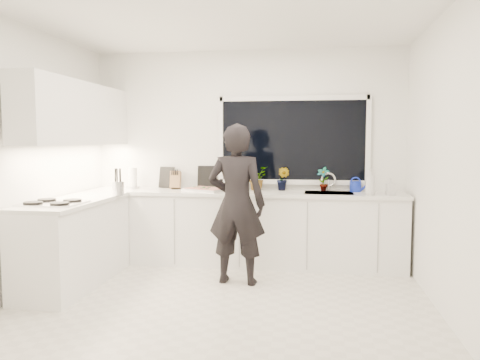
# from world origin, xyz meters

# --- Properties ---
(floor) EXTENTS (4.00, 3.50, 0.02)m
(floor) POSITION_xyz_m (0.00, 0.00, -0.01)
(floor) COLOR beige
(floor) RESTS_ON ground
(wall_back) EXTENTS (4.00, 0.02, 2.70)m
(wall_back) POSITION_xyz_m (0.00, 1.76, 1.35)
(wall_back) COLOR white
(wall_back) RESTS_ON ground
(wall_left) EXTENTS (0.02, 3.50, 2.70)m
(wall_left) POSITION_xyz_m (-2.01, 0.00, 1.35)
(wall_left) COLOR white
(wall_left) RESTS_ON ground
(wall_right) EXTENTS (0.02, 3.50, 2.70)m
(wall_right) POSITION_xyz_m (2.01, 0.00, 1.35)
(wall_right) COLOR white
(wall_right) RESTS_ON ground
(ceiling) EXTENTS (4.00, 3.50, 0.02)m
(ceiling) POSITION_xyz_m (0.00, 0.00, 2.71)
(ceiling) COLOR white
(ceiling) RESTS_ON wall_back
(window) EXTENTS (1.80, 0.02, 1.00)m
(window) POSITION_xyz_m (0.60, 1.73, 1.55)
(window) COLOR black
(window) RESTS_ON wall_back
(base_cabinets_back) EXTENTS (3.92, 0.58, 0.88)m
(base_cabinets_back) POSITION_xyz_m (0.00, 1.45, 0.44)
(base_cabinets_back) COLOR white
(base_cabinets_back) RESTS_ON floor
(base_cabinets_left) EXTENTS (0.58, 1.60, 0.88)m
(base_cabinets_left) POSITION_xyz_m (-1.67, 0.35, 0.44)
(base_cabinets_left) COLOR white
(base_cabinets_left) RESTS_ON floor
(countertop_back) EXTENTS (3.94, 0.62, 0.04)m
(countertop_back) POSITION_xyz_m (0.00, 1.44, 0.90)
(countertop_back) COLOR silver
(countertop_back) RESTS_ON base_cabinets_back
(countertop_left) EXTENTS (0.62, 1.60, 0.04)m
(countertop_left) POSITION_xyz_m (-1.67, 0.35, 0.90)
(countertop_left) COLOR silver
(countertop_left) RESTS_ON base_cabinets_left
(upper_cabinets) EXTENTS (0.34, 2.10, 0.70)m
(upper_cabinets) POSITION_xyz_m (-1.79, 0.70, 1.85)
(upper_cabinets) COLOR white
(upper_cabinets) RESTS_ON wall_left
(sink) EXTENTS (0.58, 0.42, 0.14)m
(sink) POSITION_xyz_m (1.05, 1.45, 0.87)
(sink) COLOR silver
(sink) RESTS_ON countertop_back
(faucet) EXTENTS (0.03, 0.03, 0.22)m
(faucet) POSITION_xyz_m (1.05, 1.65, 1.03)
(faucet) COLOR silver
(faucet) RESTS_ON countertop_back
(stovetop) EXTENTS (0.56, 0.48, 0.03)m
(stovetop) POSITION_xyz_m (-1.69, -0.00, 0.94)
(stovetop) COLOR black
(stovetop) RESTS_ON countertop_left
(person) EXTENTS (0.66, 0.46, 1.73)m
(person) POSITION_xyz_m (0.05, 0.67, 0.86)
(person) COLOR black
(person) RESTS_ON floor
(pizza_tray) EXTENTS (0.60, 0.53, 0.03)m
(pizza_tray) POSITION_xyz_m (-0.46, 1.42, 0.94)
(pizza_tray) COLOR silver
(pizza_tray) RESTS_ON countertop_back
(pizza) EXTENTS (0.55, 0.48, 0.01)m
(pizza) POSITION_xyz_m (-0.46, 1.42, 0.95)
(pizza) COLOR red
(pizza) RESTS_ON pizza_tray
(watering_can) EXTENTS (0.17, 0.17, 0.13)m
(watering_can) POSITION_xyz_m (1.38, 1.61, 0.98)
(watering_can) COLOR #1227AE
(watering_can) RESTS_ON countertop_back
(paper_towel_roll) EXTENTS (0.14, 0.14, 0.26)m
(paper_towel_roll) POSITION_xyz_m (-1.48, 1.55, 1.05)
(paper_towel_roll) COLOR white
(paper_towel_roll) RESTS_ON countertop_back
(knife_block) EXTENTS (0.14, 0.11, 0.22)m
(knife_block) POSITION_xyz_m (-0.91, 1.59, 1.03)
(knife_block) COLOR olive
(knife_block) RESTS_ON countertop_back
(utensil_crock) EXTENTS (0.13, 0.13, 0.16)m
(utensil_crock) POSITION_xyz_m (-1.35, 0.80, 1.00)
(utensil_crock) COLOR #AFAEB3
(utensil_crock) RESTS_ON countertop_left
(picture_frame_large) EXTENTS (0.22, 0.08, 0.28)m
(picture_frame_large) POSITION_xyz_m (-1.06, 1.69, 1.06)
(picture_frame_large) COLOR black
(picture_frame_large) RESTS_ON countertop_back
(picture_frame_small) EXTENTS (0.25, 0.03, 0.30)m
(picture_frame_small) POSITION_xyz_m (-0.51, 1.69, 1.07)
(picture_frame_small) COLOR black
(picture_frame_small) RESTS_ON countertop_back
(herb_plants) EXTENTS (1.35, 0.35, 0.30)m
(herb_plants) POSITION_xyz_m (0.25, 1.61, 1.07)
(herb_plants) COLOR #26662D
(herb_plants) RESTS_ON countertop_back
(soap_bottles) EXTENTS (0.35, 0.13, 0.30)m
(soap_bottles) POSITION_xyz_m (1.58, 1.30, 1.06)
(soap_bottles) COLOR #D8BF66
(soap_bottles) RESTS_ON countertop_back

